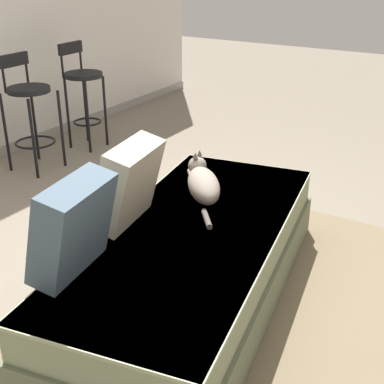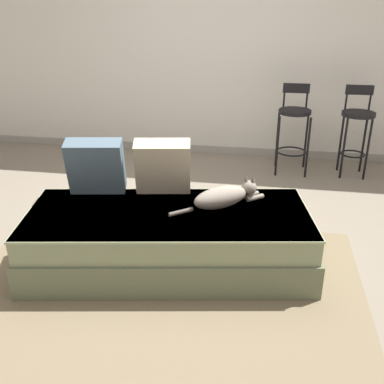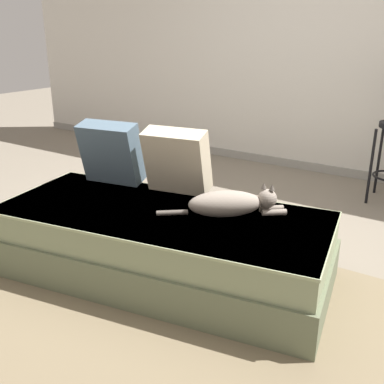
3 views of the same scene
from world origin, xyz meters
name	(u,v)px [view 1 (image 1 of 3)]	position (x,y,z in m)	size (l,w,h in m)	color
ground_plane	(133,277)	(0.00, 0.00, 0.00)	(16.00, 16.00, 0.00)	slate
area_rug	(244,317)	(0.00, -0.70, 0.00)	(2.68, 1.96, 0.01)	#75664C
couch	(193,264)	(0.00, -0.40, 0.22)	(2.09, 1.18, 0.42)	#636B50
throw_pillow_corner	(73,227)	(-0.59, -0.17, 0.64)	(0.44, 0.30, 0.43)	#4C6070
throw_pillow_middle	(128,183)	(-0.10, -0.09, 0.64)	(0.44, 0.31, 0.43)	beige
cat	(203,183)	(0.37, -0.24, 0.50)	(0.63, 0.49, 0.19)	gray
bar_stool_near_window	(29,105)	(0.92, 1.71, 0.54)	(0.34, 0.34, 0.95)	black
bar_stool_by_doorway	(83,86)	(1.56, 1.71, 0.57)	(0.34, 0.34, 0.95)	black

